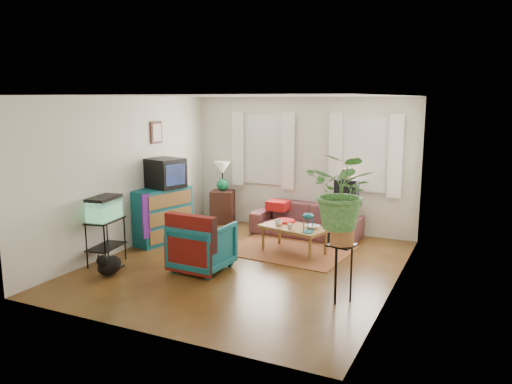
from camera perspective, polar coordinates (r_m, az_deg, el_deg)
The scene contains 31 objects.
floor at distance 7.85m, azimuth -1.26°, elevation -8.41°, with size 4.50×5.00×0.01m, color #4F2B14.
ceiling at distance 7.42m, azimuth -1.34°, elevation 10.94°, with size 4.50×5.00×0.01m, color white.
wall_back at distance 9.80m, azimuth 5.25°, elevation 3.20°, with size 4.50×0.01×2.60m, color silver.
wall_front at distance 5.45m, azimuth -13.13°, elevation -3.03°, with size 4.50×0.01×2.60m, color silver.
wall_left at distance 8.75m, azimuth -14.61°, elevation 2.01°, with size 0.01×5.00×2.60m, color silver.
wall_right at distance 6.84m, azimuth 15.82°, elevation -0.40°, with size 0.01×5.00×2.60m, color silver.
window_left at distance 10.05m, azimuth 0.93°, elevation 4.86°, with size 1.08×0.04×1.38m, color white.
window_right at distance 9.40m, azimuth 12.42°, elevation 4.22°, with size 1.08×0.04×1.38m, color white.
curtains_left at distance 9.98m, azimuth 0.74°, elevation 4.82°, with size 1.36×0.06×1.50m, color white.
curtains_right at distance 9.32m, azimuth 12.31°, elevation 4.17°, with size 1.36×0.06×1.50m, color white.
picture_frame at distance 9.33m, azimuth -11.28°, elevation 6.68°, with size 0.04×0.32×0.40m, color #3D2616.
area_rug at distance 8.65m, azimuth 3.87°, elevation -6.56°, with size 2.00×1.60×0.01m, color brown.
sofa at distance 9.46m, azimuth 5.76°, elevation -2.64°, with size 2.04×0.80×0.80m, color brown.
seated_person at distance 9.18m, azimuth 10.06°, elevation -1.83°, with size 0.51×0.63×1.21m, color black, non-canonical shape.
side_table at distance 10.44m, azimuth -3.81°, elevation -1.68°, with size 0.46×0.46×0.68m, color #3B2016.
table_lamp at distance 10.33m, azimuth -3.85°, elevation 1.74°, with size 0.35×0.35×0.62m, color white, non-canonical shape.
dresser at distance 9.19m, azimuth -10.85°, elevation -2.58°, with size 0.55×1.09×0.98m, color #115069.
crt_tv at distance 9.10m, azimuth -10.40°, elevation 2.15°, with size 0.60×0.55×0.52m, color black.
aquarium_stand at distance 8.16m, azimuth -16.75°, elevation -5.49°, with size 0.36×0.64×0.72m, color black.
aquarium at distance 8.03m, azimuth -16.96°, elevation -1.74°, with size 0.32×0.58×0.38m, color #7FD899.
black_cat at distance 7.69m, azimuth -16.40°, elevation -7.83°, with size 0.28×0.43×0.37m, color black.
armchair at distance 7.60m, azimuth -6.15°, elevation -5.90°, with size 0.79×0.74×0.81m, color #106162.
serape_throw at distance 7.30m, azimuth -7.55°, elevation -5.22°, with size 0.82×0.19×0.67m, color #9E0A0A.
coffee_table at distance 8.43m, azimuth 4.35°, elevation -5.46°, with size 1.10×0.60×0.46m, color brown.
cup_a at distance 8.42m, azimuth 2.59°, elevation -3.51°, with size 0.12×0.12×0.10m, color white.
cup_b at distance 8.19m, azimuth 3.92°, elevation -3.95°, with size 0.10×0.10×0.09m, color beige.
bowl at distance 8.28m, azimuth 6.47°, elevation -3.98°, with size 0.22×0.22×0.05m, color white.
snack_tray at distance 8.65m, azimuth 3.34°, elevation -3.33°, with size 0.34×0.34×0.04m, color #B21414.
birdcage at distance 8.00m, azimuth 5.97°, elevation -3.50°, with size 0.18×0.18×0.32m, color #115B6B, non-canonical shape.
plant_stand at distance 6.50m, azimuth 9.67°, elevation -9.12°, with size 0.32×0.32×0.76m, color black.
potted_plant at distance 6.26m, azimuth 9.93°, elevation -1.29°, with size 0.87×0.75×0.96m, color #599947.
Camera 1 is at (3.32, -6.64, 2.56)m, focal length 35.00 mm.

